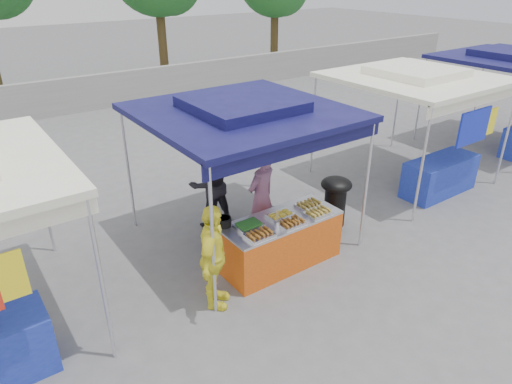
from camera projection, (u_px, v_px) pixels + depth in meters
ground_plane at (276, 260)px, 7.77m from camera, size 80.00×80.00×0.00m
back_wall at (79, 94)px, 15.53m from camera, size 40.00×0.25×1.20m
main_canopy at (243, 111)px, 7.43m from camera, size 3.20×3.20×2.57m
neighbor_stall_right at (426, 116)px, 9.83m from camera, size 3.20×3.20×2.57m
vendor_table at (281, 241)px, 7.51m from camera, size 2.00×0.80×0.85m
food_tray_fl at (260, 235)px, 6.81m from camera, size 0.42×0.30×0.07m
food_tray_fm at (291, 223)px, 7.13m from camera, size 0.42×0.30×0.07m
food_tray_fr at (318, 213)px, 7.43m from camera, size 0.42×0.30×0.07m
food_tray_bl at (249, 225)px, 7.07m from camera, size 0.42×0.30×0.07m
food_tray_bm at (281, 215)px, 7.36m from camera, size 0.42×0.30×0.07m
food_tray_br at (309, 205)px, 7.68m from camera, size 0.42×0.30×0.07m
cooking_pot at (224, 222)px, 7.10m from camera, size 0.24×0.24×0.14m
skewer_cup at (277, 224)px, 7.05m from camera, size 0.09×0.09×0.11m
wok_burner at (335, 197)px, 8.61m from camera, size 0.59×0.59×0.99m
crate_left at (237, 244)px, 7.91m from camera, size 0.53×0.37×0.32m
crate_right at (275, 230)px, 8.39m from camera, size 0.46×0.32×0.27m
crate_stacked at (275, 217)px, 8.27m from camera, size 0.43×0.30×0.26m
vendor_woman at (261, 197)px, 7.94m from camera, size 0.73×0.58×1.75m
helper_man at (210, 184)px, 8.50m from camera, size 0.87×0.70×1.70m
customer_person at (213, 258)px, 6.39m from camera, size 0.93×0.98×1.63m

